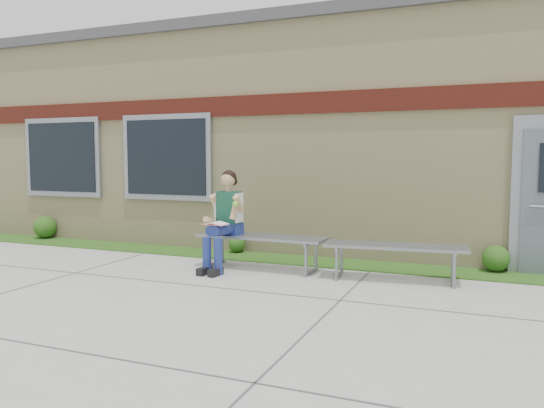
% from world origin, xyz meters
% --- Properties ---
extents(ground, '(80.00, 80.00, 0.00)m').
position_xyz_m(ground, '(0.00, 0.00, 0.00)').
color(ground, '#9E9E99').
rests_on(ground, ground).
extents(grass_strip, '(16.00, 0.80, 0.02)m').
position_xyz_m(grass_strip, '(0.00, 2.60, 0.01)').
color(grass_strip, '#224612').
rests_on(grass_strip, ground).
extents(school_building, '(16.20, 6.22, 4.20)m').
position_xyz_m(school_building, '(-0.00, 5.99, 2.10)').
color(school_building, beige).
rests_on(school_building, ground).
extents(bench_left, '(2.00, 0.60, 0.52)m').
position_xyz_m(bench_left, '(-0.57, 1.79, 0.40)').
color(bench_left, gray).
rests_on(bench_left, ground).
extents(bench_right, '(1.97, 0.72, 0.50)m').
position_xyz_m(bench_right, '(1.43, 1.79, 0.39)').
color(bench_right, gray).
rests_on(bench_right, ground).
extents(girl, '(0.53, 0.90, 1.51)m').
position_xyz_m(girl, '(-1.08, 1.56, 0.79)').
color(girl, navy).
rests_on(girl, ground).
extents(shrub_west, '(0.46, 0.46, 0.46)m').
position_xyz_m(shrub_west, '(-5.94, 2.85, 0.25)').
color(shrub_west, '#224612').
rests_on(shrub_west, grass_strip).
extents(shrub_mid, '(0.29, 0.29, 0.29)m').
position_xyz_m(shrub_mid, '(-1.50, 2.85, 0.17)').
color(shrub_mid, '#224612').
rests_on(shrub_mid, grass_strip).
extents(shrub_east, '(0.39, 0.39, 0.39)m').
position_xyz_m(shrub_east, '(2.73, 2.85, 0.22)').
color(shrub_east, '#224612').
rests_on(shrub_east, grass_strip).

